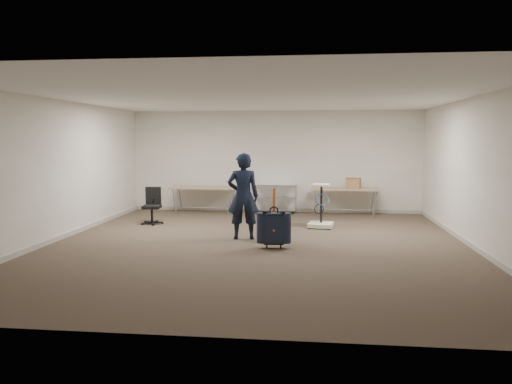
# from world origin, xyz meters

# --- Properties ---
(ground) EXTENTS (9.00, 9.00, 0.00)m
(ground) POSITION_xyz_m (0.00, 0.00, 0.00)
(ground) COLOR #433628
(ground) RESTS_ON ground
(room_shell) EXTENTS (8.00, 9.00, 9.00)m
(room_shell) POSITION_xyz_m (0.00, 1.38, 0.05)
(room_shell) COLOR beige
(room_shell) RESTS_ON ground
(folding_table_left) EXTENTS (1.80, 0.75, 0.73)m
(folding_table_left) POSITION_xyz_m (-1.90, 3.95, 0.68)
(folding_table_left) COLOR #95765B
(folding_table_left) RESTS_ON ground
(folding_table_right) EXTENTS (1.80, 0.75, 0.73)m
(folding_table_right) POSITION_xyz_m (1.90, 3.95, 0.68)
(folding_table_right) COLOR #95765B
(folding_table_right) RESTS_ON ground
(wire_shelf) EXTENTS (1.22, 0.47, 0.80)m
(wire_shelf) POSITION_xyz_m (0.00, 4.20, 0.44)
(wire_shelf) COLOR silver
(wire_shelf) RESTS_ON ground
(person) EXTENTS (0.69, 0.51, 1.75)m
(person) POSITION_xyz_m (-0.35, 0.57, 0.87)
(person) COLOR black
(person) RESTS_ON ground
(suitcase) EXTENTS (0.42, 0.27, 1.12)m
(suitcase) POSITION_xyz_m (0.34, -0.25, 0.38)
(suitcase) COLOR black
(suitcase) RESTS_ON ground
(office_chair) EXTENTS (0.53, 0.53, 0.88)m
(office_chair) POSITION_xyz_m (-2.76, 2.12, 0.27)
(office_chair) COLOR black
(office_chair) RESTS_ON ground
(equipment_cart) EXTENTS (0.62, 0.62, 1.00)m
(equipment_cart) POSITION_xyz_m (1.24, 2.06, 0.26)
(equipment_cart) COLOR #EEE9CC
(equipment_cart) RESTS_ON ground
(cardboard_box) EXTENTS (0.42, 0.36, 0.27)m
(cardboard_box) POSITION_xyz_m (2.12, 4.04, 0.86)
(cardboard_box) COLOR #9C7148
(cardboard_box) RESTS_ON folding_table_right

